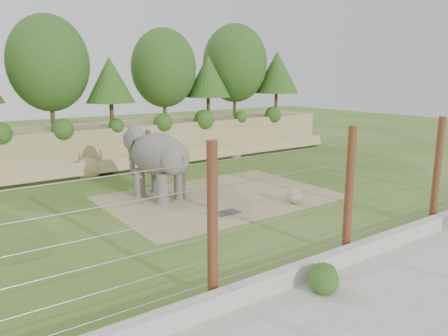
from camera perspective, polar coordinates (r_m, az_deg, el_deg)
ground at (r=17.33m, az=3.88°, el=-6.31°), size 90.00×90.00×0.00m
back_embankment at (r=27.70m, az=-12.11°, el=8.73°), size 30.00×5.52×8.77m
dirt_patch at (r=19.90m, az=-0.51°, el=-3.81°), size 10.00×7.00×0.02m
drain_grate at (r=17.63m, az=0.43°, el=-5.84°), size 1.00×0.60×0.03m
elephant at (r=19.69m, az=-8.52°, el=0.47°), size 2.37×4.06×3.08m
stone_ball at (r=19.09m, az=9.14°, el=-3.58°), size 0.67×0.67×0.67m
retaining_wall at (r=14.01m, az=17.22°, el=-10.33°), size 26.00×0.35×0.50m
walkway at (r=13.12m, az=24.29°, el=-13.63°), size 26.00×4.00×0.01m
barrier_fence at (r=13.74m, az=16.02°, el=-2.98°), size 20.26×0.26×4.00m
walkway_shrub at (r=11.77m, az=13.16°, el=-13.76°), size 0.77×0.77×0.77m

